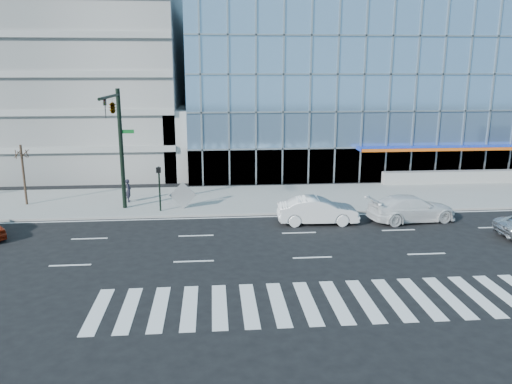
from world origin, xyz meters
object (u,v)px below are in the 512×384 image
Objects in this scene: ped_signal_post at (159,182)px; tilted_panel at (183,195)px; street_tree_near at (21,153)px; white_sedan at (318,211)px; traffic_signal at (115,121)px; pedestrian at (128,191)px; white_suv at (411,208)px.

tilted_panel is (1.48, 0.54, -1.07)m from ped_signal_post.
white_sedan is (19.46, -5.70, -2.96)m from street_tree_near.
traffic_signal is 2.67× the size of ped_signal_post.
traffic_signal reaches higher than pedestrian.
white_suv is at bearing -11.14° from ped_signal_post.
white_sedan is at bearing -12.53° from traffic_signal.
ped_signal_post is 9.97m from street_tree_near.
street_tree_near is at bearing 69.73° from white_suv.
ped_signal_post is 0.71× the size of street_tree_near.
white_sedan is at bearing -16.33° from street_tree_near.
pedestrian reaches higher than white_sedan.
traffic_signal is at bearing 73.81° from white_suv.
pedestrian is at bearing 89.59° from traffic_signal.
street_tree_near is 11.49m from tilted_panel.
white_sedan is 13.72m from pedestrian.
ped_signal_post is at bearing -157.91° from tilted_panel.
white_sedan is at bearing -122.37° from pedestrian.
white_suv is (18.46, -2.77, -5.35)m from traffic_signal.
tilted_panel is (3.98, 0.91, -5.10)m from traffic_signal.
traffic_signal is 1.61× the size of white_sedan.
traffic_signal is 6.02m from pedestrian.
pedestrian is (7.02, 0.11, -2.81)m from street_tree_near.
pedestrian is at bearing 64.86° from white_suv.
traffic_signal is 7.96m from street_tree_near.
white_suv is at bearing -12.19° from tilted_panel.
white_suv is at bearing -114.82° from pedestrian.
white_suv is 6.00m from white_sedan.
white_suv is 1.13× the size of white_sedan.
white_suv is 4.31× the size of tilted_panel.
traffic_signal is 4.75m from ped_signal_post.
white_sedan is 3.82× the size of tilted_panel.
ped_signal_post is at bearing 8.52° from traffic_signal.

